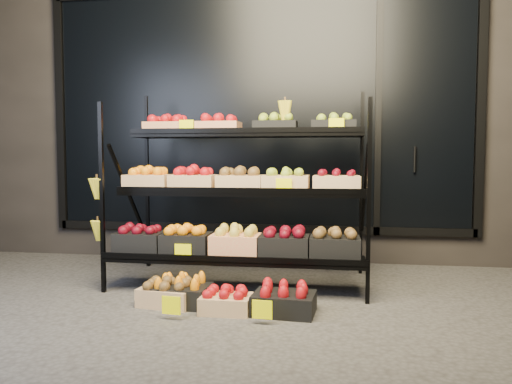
% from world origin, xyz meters
% --- Properties ---
extents(ground, '(24.00, 24.00, 0.00)m').
position_xyz_m(ground, '(0.00, 0.00, 0.00)').
color(ground, '#514F4C').
rests_on(ground, ground).
extents(building, '(6.00, 2.08, 3.50)m').
position_xyz_m(building, '(0.00, 2.59, 1.75)').
color(building, '#2D2826').
rests_on(building, ground).
extents(display_rack, '(2.18, 1.02, 1.68)m').
position_xyz_m(display_rack, '(-0.01, 0.60, 0.79)').
color(display_rack, black).
rests_on(display_rack, ground).
extents(tag_floor_a, '(0.13, 0.01, 0.12)m').
position_xyz_m(tag_floor_a, '(-0.27, -0.40, 0.06)').
color(tag_floor_a, '#FFFC00').
rests_on(tag_floor_a, ground).
extents(tag_floor_b, '(0.13, 0.01, 0.12)m').
position_xyz_m(tag_floor_b, '(0.33, -0.40, 0.06)').
color(tag_floor_b, '#FFFC00').
rests_on(tag_floor_b, ground).
extents(floor_crate_left, '(0.42, 0.34, 0.20)m').
position_xyz_m(floor_crate_left, '(-0.41, -0.07, 0.09)').
color(floor_crate_left, '#DAB07D').
rests_on(floor_crate_left, ground).
extents(floor_crate_midleft, '(0.43, 0.33, 0.21)m').
position_xyz_m(floor_crate_midleft, '(-0.32, -0.05, 0.10)').
color(floor_crate_midleft, black).
rests_on(floor_crate_midleft, ground).
extents(floor_crate_midright, '(0.34, 0.25, 0.18)m').
position_xyz_m(floor_crate_midright, '(0.05, -0.18, 0.09)').
color(floor_crate_midright, '#DAB07D').
rests_on(floor_crate_midright, ground).
extents(floor_crate_right, '(0.44, 0.34, 0.21)m').
position_xyz_m(floor_crate_right, '(0.44, -0.15, 0.10)').
color(floor_crate_right, black).
rests_on(floor_crate_right, ground).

